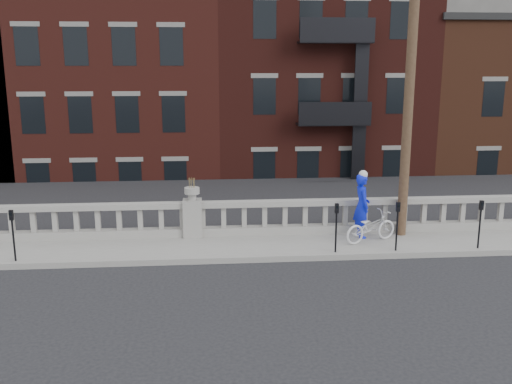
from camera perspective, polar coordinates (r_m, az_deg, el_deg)
ground at (r=13.39m, az=-6.71°, el=-10.02°), size 120.00×120.00×0.00m
sidewalk at (r=16.17m, az=-6.38°, el=-5.64°), size 32.00×2.20×0.15m
balustrade at (r=16.91m, az=-6.35°, el=-2.80°), size 28.00×0.34×1.03m
planter_pedestal at (r=16.86m, az=-6.37°, el=-2.18°), size 0.55×0.55×1.76m
lower_level at (r=35.46m, az=-4.73°, el=8.71°), size 80.00×44.00×20.80m
utility_pole at (r=16.91m, az=15.25°, el=12.61°), size 1.60×0.28×10.00m
parking_meter_a at (r=15.90m, az=-23.16°, el=-3.48°), size 0.10×0.09×1.36m
parking_meter_b at (r=15.44m, az=8.03°, el=-3.00°), size 0.10×0.09×1.36m
parking_meter_c at (r=15.90m, az=13.95°, el=-2.80°), size 0.10×0.09×1.36m
parking_meter_d at (r=16.78m, az=21.52°, el=-2.51°), size 0.10×0.09×1.36m
bicycle at (r=16.63m, az=11.40°, el=-3.42°), size 1.78×1.18×0.88m
cyclist at (r=16.92m, az=10.54°, el=-1.35°), size 0.47×0.70×1.89m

